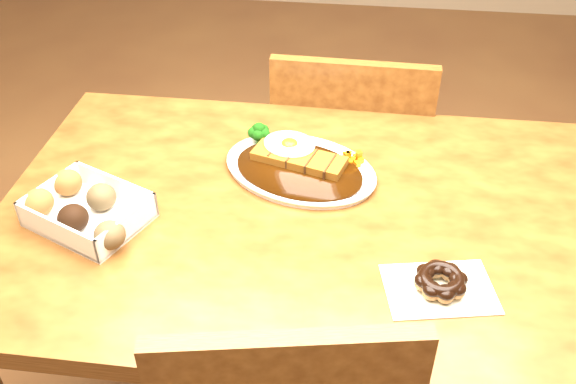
# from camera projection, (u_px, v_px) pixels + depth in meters

# --- Properties ---
(table) EXTENTS (1.20, 0.80, 0.75)m
(table) POSITION_uv_depth(u_px,v_px,m) (304.00, 248.00, 1.31)
(table) COLOR #4A250E
(table) RESTS_ON ground
(chair_far) EXTENTS (0.43, 0.43, 0.87)m
(chair_far) POSITION_uv_depth(u_px,v_px,m) (349.00, 168.00, 1.83)
(chair_far) COLOR #4A250E
(chair_far) RESTS_ON ground
(katsu_curry_plate) EXTENTS (0.38, 0.33, 0.06)m
(katsu_curry_plate) POSITION_uv_depth(u_px,v_px,m) (299.00, 164.00, 1.34)
(katsu_curry_plate) COLOR white
(katsu_curry_plate) RESTS_ON table
(donut_box) EXTENTS (0.25, 0.23, 0.06)m
(donut_box) POSITION_uv_depth(u_px,v_px,m) (85.00, 208.00, 1.21)
(donut_box) COLOR white
(donut_box) RESTS_ON table
(pon_de_ring) EXTENTS (0.20, 0.16, 0.04)m
(pon_de_ring) POSITION_uv_depth(u_px,v_px,m) (441.00, 282.00, 1.07)
(pon_de_ring) COLOR silver
(pon_de_ring) RESTS_ON table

